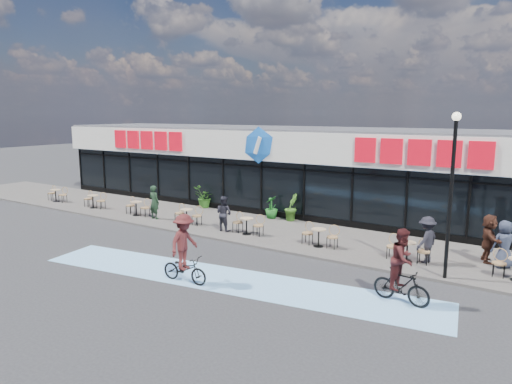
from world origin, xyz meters
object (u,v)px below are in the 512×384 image
at_px(potted_plant_right, 272,207).
at_px(pedestrian_a, 427,240).
at_px(patron_left, 154,202).
at_px(lamp_post, 452,182).
at_px(pedestrian_b, 489,238).
at_px(bistro_set_0, 57,194).
at_px(patron_right, 224,213).
at_px(potted_plant_mid, 291,207).
at_px(pedestrian_c, 504,244).
at_px(potted_plant_left, 204,197).
at_px(cyclist_b, 402,271).
at_px(cyclist_a, 184,252).

xyz_separation_m(potted_plant_right, pedestrian_a, (8.28, -2.99, 0.27)).
bearing_deg(patron_left, lamp_post, 179.78).
bearing_deg(patron_left, pedestrian_a, -174.91).
height_order(patron_left, pedestrian_b, pedestrian_b).
bearing_deg(potted_plant_right, bistro_set_0, -166.47).
height_order(lamp_post, patron_right, lamp_post).
xyz_separation_m(potted_plant_mid, pedestrian_c, (9.59, -2.23, 0.16)).
distance_m(potted_plant_left, patron_right, 5.35).
bearing_deg(cyclist_b, potted_plant_mid, 136.65).
bearing_deg(lamp_post, bistro_set_0, 177.28).
bearing_deg(patron_left, patron_right, -176.49).
relative_size(potted_plant_left, cyclist_a, 0.54).
bearing_deg(cyclist_a, patron_left, 141.26).
relative_size(pedestrian_b, pedestrian_c, 1.05).
distance_m(pedestrian_a, pedestrian_b, 2.25).
height_order(bistro_set_0, cyclist_b, cyclist_b).
relative_size(lamp_post, pedestrian_b, 3.05).
bearing_deg(lamp_post, patron_left, 176.18).
xyz_separation_m(lamp_post, patron_left, (-14.13, 0.94, -2.31)).
xyz_separation_m(potted_plant_mid, patron_right, (-1.62, -3.44, 0.13)).
height_order(pedestrian_b, cyclist_b, cyclist_b).
height_order(patron_right, pedestrian_a, pedestrian_a).
relative_size(patron_left, cyclist_a, 0.76).
height_order(potted_plant_mid, patron_right, patron_right).
bearing_deg(potted_plant_mid, patron_right, -115.18).
bearing_deg(cyclist_b, patron_left, 165.25).
xyz_separation_m(cyclist_a, cyclist_b, (6.34, 2.14, -0.05)).
distance_m(pedestrian_b, pedestrian_c, 0.66).
relative_size(patron_right, cyclist_b, 0.73).
xyz_separation_m(potted_plant_right, patron_left, (-4.95, -3.33, 0.28)).
bearing_deg(patron_right, pedestrian_a, -174.62).
distance_m(lamp_post, cyclist_a, 8.79).
distance_m(potted_plant_left, pedestrian_a, 13.24).
bearing_deg(cyclist_b, pedestrian_a, 92.69).
xyz_separation_m(lamp_post, cyclist_a, (-7.06, -4.73, -2.26)).
xyz_separation_m(potted_plant_left, cyclist_b, (13.04, -7.03, 0.25)).
bearing_deg(patron_left, pedestrian_c, -171.97).
xyz_separation_m(patron_left, pedestrian_b, (15.10, 1.61, 0.02)).
distance_m(potted_plant_right, pedestrian_c, 10.88).
relative_size(potted_plant_right, pedestrian_a, 0.68).
distance_m(bistro_set_0, potted_plant_right, 13.71).
relative_size(pedestrian_a, cyclist_b, 0.76).
distance_m(patron_right, pedestrian_c, 11.28).
bearing_deg(lamp_post, potted_plant_right, 155.02).
distance_m(lamp_post, patron_right, 10.05).
xyz_separation_m(bistro_set_0, patron_left, (8.38, -0.13, 0.40)).
relative_size(potted_plant_right, cyclist_b, 0.52).
height_order(patron_left, pedestrian_c, patron_left).
relative_size(patron_left, patron_right, 1.06).
bearing_deg(lamp_post, pedestrian_a, 124.99).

